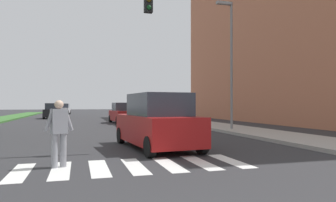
# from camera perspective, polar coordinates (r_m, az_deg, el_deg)

# --- Properties ---
(ground_plane) EXTENTS (140.00, 140.00, 0.00)m
(ground_plane) POSITION_cam_1_polar(r_m,az_deg,el_deg) (31.63, -15.17, -3.45)
(ground_plane) COLOR #2D2D30
(crosswalk) EXTENTS (7.65, 2.20, 0.01)m
(crosswalk) POSITION_cam_1_polar(r_m,az_deg,el_deg) (8.11, -12.49, -11.83)
(crosswalk) COLOR silver
(crosswalk) RESTS_ON ground_plane
(apartment_block_right) EXTENTS (12.27, 31.64, 18.90)m
(apartment_block_right) POSITION_cam_1_polar(r_m,az_deg,el_deg) (32.34, 25.11, 13.54)
(apartment_block_right) COLOR #B76B4C
(apartment_block_right) RESTS_ON ground_plane
(sidewalk_right) EXTENTS (3.00, 64.00, 0.15)m
(sidewalk_right) POSITION_cam_1_polar(r_m,az_deg,el_deg) (31.03, 1.26, -3.39)
(sidewalk_right) COLOR #9E9991
(sidewalk_right) RESTS_ON ground_plane
(street_lamp_right) EXTENTS (1.02, 0.24, 7.50)m
(street_lamp_right) POSITION_cam_1_polar(r_m,az_deg,el_deg) (19.04, 11.25, 8.50)
(street_lamp_right) COLOR slate
(street_lamp_right) RESTS_ON sidewalk_right
(pedestrian_performer) EXTENTS (0.73, 0.36, 1.69)m
(pedestrian_performer) POSITION_cam_1_polar(r_m,az_deg,el_deg) (8.34, -19.27, -5.06)
(pedestrian_performer) COLOR gray
(pedestrian_performer) RESTS_ON ground_plane
(suv_crossing) EXTENTS (2.39, 4.77, 1.97)m
(suv_crossing) POSITION_cam_1_polar(r_m,az_deg,el_deg) (11.28, -2.02, -3.93)
(suv_crossing) COLOR maroon
(suv_crossing) RESTS_ON ground_plane
(sedan_midblock) EXTENTS (2.10, 4.44, 1.72)m
(sedan_midblock) POSITION_cam_1_polar(r_m,az_deg,el_deg) (26.56, -8.14, -2.30)
(sedan_midblock) COLOR maroon
(sedan_midblock) RESTS_ON ground_plane
(sedan_distant) EXTENTS (1.96, 4.43, 1.70)m
(sedan_distant) POSITION_cam_1_polar(r_m,az_deg,el_deg) (37.24, -20.12, -1.79)
(sedan_distant) COLOR black
(sedan_distant) RESTS_ON ground_plane
(sedan_far_horizon) EXTENTS (2.02, 4.25, 1.70)m
(sedan_far_horizon) POSITION_cam_1_polar(r_m,az_deg,el_deg) (52.31, -18.45, -1.45)
(sedan_far_horizon) COLOR #B7B7BC
(sedan_far_horizon) RESTS_ON ground_plane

